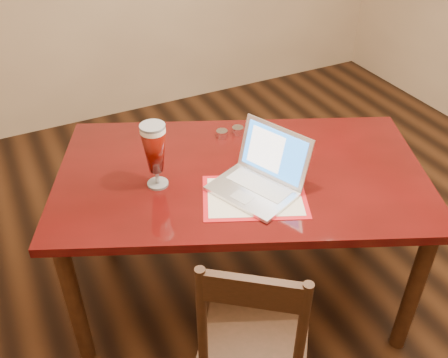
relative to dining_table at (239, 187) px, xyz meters
name	(u,v)px	position (x,y,z in m)	size (l,w,h in m)	color
ground	(310,289)	(0.37, -0.19, -0.73)	(5.00, 5.00, 0.00)	black
dining_table	(239,187)	(0.00, 0.00, 0.00)	(1.99, 1.60, 1.13)	#430909
dining_chair	(253,345)	(-0.28, -0.66, -0.25)	(0.59, 0.59, 1.01)	black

